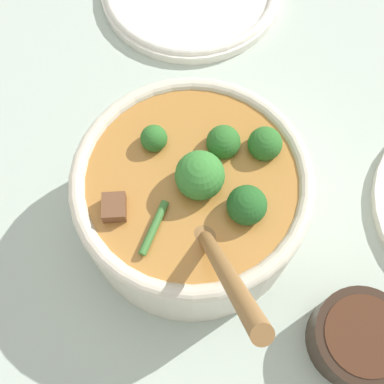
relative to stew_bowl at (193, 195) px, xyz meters
The scene contains 3 objects.
ground_plane 0.06m from the stew_bowl, ahead, with size 4.00×4.00×0.00m, color #ADBCAD.
stew_bowl is the anchor object (origin of this frame).
condiment_bowl 0.20m from the stew_bowl, behind, with size 0.09×0.09×0.04m.
Camera 1 is at (-0.10, 0.15, 0.48)m, focal length 45.00 mm.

